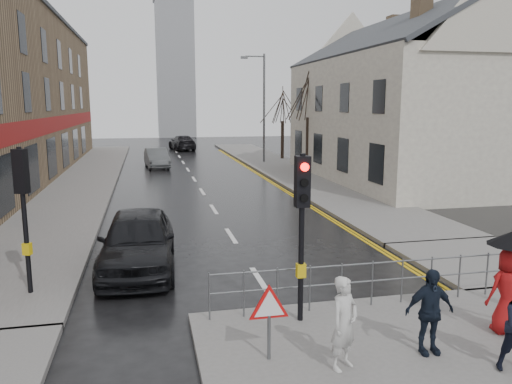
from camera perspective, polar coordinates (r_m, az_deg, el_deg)
name	(u,v)px	position (r m, az deg, el deg)	size (l,w,h in m)	color
ground	(293,331)	(10.35, 4.29, -15.60)	(120.00, 120.00, 0.00)	black
left_pavement	(85,177)	(32.45, -18.94, 1.67)	(4.00, 44.00, 0.14)	#605E5B
right_pavement	(280,167)	(35.44, 2.81, 2.86)	(4.00, 40.00, 0.14)	#605E5B
pavement_bridge_right	(482,261)	(15.71, 24.45, -7.18)	(4.00, 4.20, 0.14)	#605E5B
building_right_cream	(404,99)	(30.70, 16.56, 10.18)	(9.00, 16.40, 10.10)	beige
church_tower	(175,71)	(71.20, -9.21, 13.53)	(5.00, 5.00, 18.00)	gray
traffic_signal_near_left	(302,208)	(9.79, 5.27, -1.89)	(0.28, 0.27, 3.40)	black
traffic_signal_far_left	(23,195)	(12.42, -25.10, -0.27)	(0.34, 0.33, 3.40)	black
guard_railing_front	(372,273)	(11.21, 13.17, -9.05)	(7.14, 0.04, 1.00)	#595B5E
warning_sign	(269,310)	(8.67, 1.52, -13.30)	(0.80, 0.07, 1.35)	#595B5E
street_lamp	(262,101)	(37.91, 0.66, 10.36)	(1.83, 0.25, 8.00)	#595B5E
tree_near	(309,94)	(32.59, 6.03, 11.12)	(2.40, 2.40, 6.58)	#30241A
tree_far	(283,105)	(40.38, 3.07, 9.93)	(2.40, 2.40, 5.64)	#30241A
pedestrian_a	(344,323)	(8.57, 10.05, -14.54)	(0.58, 0.38, 1.58)	#BBBAB6
pedestrian_with_umbrella	(510,277)	(10.70, 27.07, -8.65)	(0.96, 0.96, 2.01)	#A01213
pedestrian_d	(429,311)	(9.44, 19.21, -12.76)	(0.90, 0.37, 1.54)	black
car_parked	(138,241)	(13.95, -13.35, -5.43)	(1.94, 4.83, 1.64)	black
car_mid	(157,158)	(36.32, -11.28, 3.83)	(1.45, 4.15, 1.37)	#494C4F
car_far	(182,143)	(49.94, -8.44, 5.59)	(2.02, 4.96, 1.44)	black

